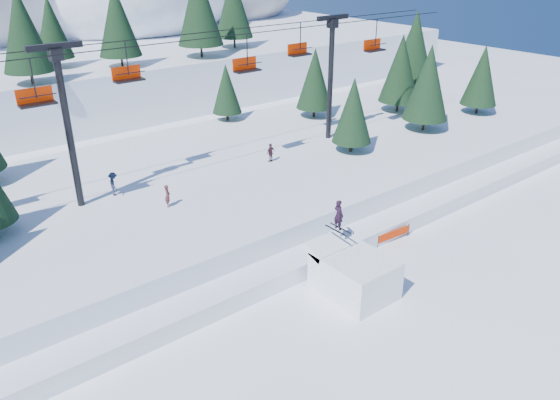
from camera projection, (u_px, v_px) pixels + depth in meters
ground at (379, 316)px, 28.95m from camera, size 160.00×160.00×0.00m
mid_shelf at (202, 188)px, 41.17m from camera, size 70.00×22.00×2.50m
berm at (285, 248)px, 34.39m from camera, size 70.00×6.00×1.10m
jump_kicker at (353, 273)px, 30.50m from camera, size 3.37×4.59×5.16m
chairlift at (211, 78)px, 38.55m from camera, size 46.00×3.21×10.28m
conifer_stand at (233, 103)px, 42.14m from camera, size 62.60×17.22×9.31m
distant_skiers at (174, 174)px, 38.28m from camera, size 34.31×8.21×1.63m
banner_near at (394, 234)px, 36.01m from camera, size 2.85×0.28×0.90m
banner_far at (415, 218)px, 38.13m from camera, size 2.83×0.44×0.90m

